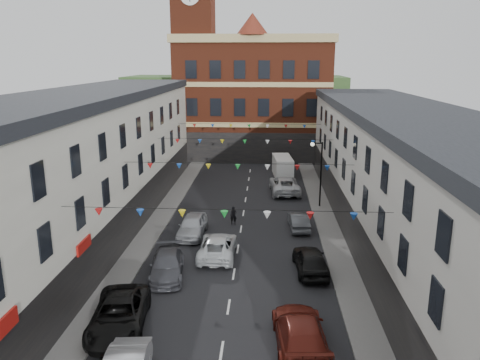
% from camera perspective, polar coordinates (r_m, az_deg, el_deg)
% --- Properties ---
extents(ground, '(160.00, 160.00, 0.00)m').
position_cam_1_polar(ground, '(29.78, -0.76, -11.40)').
color(ground, black).
rests_on(ground, ground).
extents(pavement_left, '(1.80, 64.00, 0.15)m').
position_cam_1_polar(pavement_left, '(32.71, -12.81, -9.17)').
color(pavement_left, '#605E5B').
rests_on(pavement_left, ground).
extents(pavement_right, '(1.80, 64.00, 0.15)m').
position_cam_1_polar(pavement_right, '(31.89, 12.15, -9.77)').
color(pavement_right, '#605E5B').
rests_on(pavement_right, ground).
extents(terrace_left, '(8.40, 56.00, 10.70)m').
position_cam_1_polar(terrace_left, '(31.86, -22.31, -0.52)').
color(terrace_left, beige).
rests_on(terrace_left, ground).
extents(terrace_right, '(8.40, 56.00, 9.70)m').
position_cam_1_polar(terrace_right, '(30.53, 22.00, -2.08)').
color(terrace_right, '#B7B4AB').
rests_on(terrace_right, ground).
extents(civic_building, '(20.60, 13.30, 18.50)m').
position_cam_1_polar(civic_building, '(64.88, 1.61, 10.18)').
color(civic_building, maroon).
rests_on(civic_building, ground).
extents(clock_tower, '(5.60, 5.60, 30.00)m').
position_cam_1_polar(clock_tower, '(62.47, -5.61, 16.19)').
color(clock_tower, maroon).
rests_on(clock_tower, ground).
extents(distant_hill, '(40.00, 14.00, 10.00)m').
position_cam_1_polar(distant_hill, '(89.28, -0.53, 9.34)').
color(distant_hill, '#2D4A22').
rests_on(distant_hill, ground).
extents(street_lamp, '(1.10, 0.36, 6.00)m').
position_cam_1_polar(street_lamp, '(41.98, 9.54, 1.77)').
color(street_lamp, black).
rests_on(street_lamp, ground).
extents(car_left_c, '(3.29, 5.92, 1.57)m').
position_cam_1_polar(car_left_c, '(24.76, -14.54, -15.59)').
color(car_left_c, black).
rests_on(car_left_c, ground).
extents(car_left_d, '(2.65, 5.15, 1.43)m').
position_cam_1_polar(car_left_d, '(29.64, -8.89, -10.19)').
color(car_left_d, '#46474F').
rests_on(car_left_d, ground).
extents(car_left_e, '(2.07, 4.76, 1.60)m').
position_cam_1_polar(car_left_e, '(35.74, -5.83, -5.55)').
color(car_left_e, '#9FA2A8').
rests_on(car_left_e, ground).
extents(car_right_c, '(2.68, 5.83, 1.65)m').
position_cam_1_polar(car_right_c, '(22.76, 7.36, -18.00)').
color(car_right_c, '#5F1B13').
rests_on(car_right_c, ground).
extents(car_right_d, '(2.23, 4.80, 1.59)m').
position_cam_1_polar(car_right_d, '(30.05, 8.61, -9.65)').
color(car_right_d, black).
rests_on(car_right_d, ground).
extents(car_right_e, '(1.65, 4.10, 1.33)m').
position_cam_1_polar(car_right_e, '(37.25, 7.16, -4.97)').
color(car_right_e, '#484B4F').
rests_on(car_right_e, ground).
extents(car_right_f, '(3.17, 6.12, 1.65)m').
position_cam_1_polar(car_right_f, '(47.08, 5.45, -0.57)').
color(car_right_f, silver).
rests_on(car_right_f, ground).
extents(moving_car, '(2.43, 5.20, 1.44)m').
position_cam_1_polar(moving_car, '(32.06, -2.74, -8.06)').
color(moving_car, silver).
rests_on(moving_car, ground).
extents(white_van, '(2.38, 5.19, 2.23)m').
position_cam_1_polar(white_van, '(53.77, 5.21, 1.65)').
color(white_van, white).
rests_on(white_van, ground).
extents(pedestrian, '(0.59, 0.42, 1.51)m').
position_cam_1_polar(pedestrian, '(37.93, -0.80, -4.35)').
color(pedestrian, black).
rests_on(pedestrian, ground).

